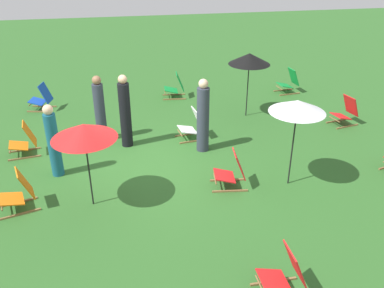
{
  "coord_description": "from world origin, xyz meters",
  "views": [
    {
      "loc": [
        8.4,
        -0.37,
        4.88
      ],
      "look_at": [
        0.0,
        1.2,
        0.5
      ],
      "focal_mm": 38.48,
      "sensor_mm": 36.0,
      "label": 1
    }
  ],
  "objects_px": {
    "umbrella_1": "(84,131)",
    "person_0": "(203,117)",
    "deckchair_9": "(42,98)",
    "umbrella_2": "(249,59)",
    "deckchair_2": "(232,171)",
    "deckchair_11": "(346,112)",
    "deckchair_6": "(289,82)",
    "person_1": "(53,142)",
    "deckchair_1": "(284,274)",
    "deckchair_8": "(176,87)",
    "deckchair_10": "(193,126)",
    "umbrella_0": "(298,106)",
    "person_2": "(100,110)",
    "deckchair_3": "(25,141)",
    "deckchair_4": "(19,193)",
    "person_3": "(125,113)"
  },
  "relations": [
    {
      "from": "umbrella_2",
      "to": "person_0",
      "type": "bearing_deg",
      "value": -42.22
    },
    {
      "from": "person_0",
      "to": "person_2",
      "type": "bearing_deg",
      "value": -83.44
    },
    {
      "from": "umbrella_1",
      "to": "deckchair_6",
      "type": "bearing_deg",
      "value": 130.46
    },
    {
      "from": "deckchair_1",
      "to": "person_1",
      "type": "bearing_deg",
      "value": -139.14
    },
    {
      "from": "deckchair_10",
      "to": "deckchair_11",
      "type": "height_order",
      "value": "same"
    },
    {
      "from": "umbrella_0",
      "to": "person_2",
      "type": "distance_m",
      "value": 5.06
    },
    {
      "from": "deckchair_4",
      "to": "deckchair_10",
      "type": "bearing_deg",
      "value": 106.04
    },
    {
      "from": "deckchair_8",
      "to": "umbrella_0",
      "type": "distance_m",
      "value": 6.11
    },
    {
      "from": "deckchair_1",
      "to": "umbrella_1",
      "type": "height_order",
      "value": "umbrella_1"
    },
    {
      "from": "deckchair_1",
      "to": "deckchair_8",
      "type": "xyz_separation_m",
      "value": [
        -8.62,
        -0.34,
        0.0
      ]
    },
    {
      "from": "deckchair_1",
      "to": "deckchair_3",
      "type": "height_order",
      "value": "same"
    },
    {
      "from": "person_0",
      "to": "person_1",
      "type": "height_order",
      "value": "person_0"
    },
    {
      "from": "deckchair_11",
      "to": "deckchair_1",
      "type": "bearing_deg",
      "value": -48.09
    },
    {
      "from": "person_0",
      "to": "deckchair_1",
      "type": "bearing_deg",
      "value": 32.2
    },
    {
      "from": "deckchair_2",
      "to": "umbrella_2",
      "type": "height_order",
      "value": "umbrella_2"
    },
    {
      "from": "deckchair_9",
      "to": "umbrella_2",
      "type": "xyz_separation_m",
      "value": [
        1.6,
        6.05,
        1.36
      ]
    },
    {
      "from": "deckchair_10",
      "to": "deckchair_6",
      "type": "bearing_deg",
      "value": 119.18
    },
    {
      "from": "umbrella_1",
      "to": "person_0",
      "type": "xyz_separation_m",
      "value": [
        -1.9,
        2.66,
        -0.73
      ]
    },
    {
      "from": "deckchair_9",
      "to": "person_2",
      "type": "height_order",
      "value": "person_2"
    },
    {
      "from": "deckchair_8",
      "to": "deckchair_4",
      "type": "bearing_deg",
      "value": -29.77
    },
    {
      "from": "person_0",
      "to": "deckchair_4",
      "type": "bearing_deg",
      "value": -36.73
    },
    {
      "from": "deckchair_2",
      "to": "deckchair_4",
      "type": "distance_m",
      "value": 4.31
    },
    {
      "from": "umbrella_1",
      "to": "deckchair_10",
      "type": "bearing_deg",
      "value": 135.52
    },
    {
      "from": "person_1",
      "to": "person_3",
      "type": "xyz_separation_m",
      "value": [
        -1.18,
        1.61,
        0.08
      ]
    },
    {
      "from": "umbrella_2",
      "to": "person_0",
      "type": "height_order",
      "value": "umbrella_2"
    },
    {
      "from": "deckchair_3",
      "to": "umbrella_0",
      "type": "distance_m",
      "value": 6.5
    },
    {
      "from": "deckchair_2",
      "to": "deckchair_10",
      "type": "relative_size",
      "value": 1.0
    },
    {
      "from": "deckchair_11",
      "to": "umbrella_2",
      "type": "xyz_separation_m",
      "value": [
        -1.11,
        -2.58,
        1.36
      ]
    },
    {
      "from": "deckchair_11",
      "to": "umbrella_0",
      "type": "height_order",
      "value": "umbrella_0"
    },
    {
      "from": "deckchair_6",
      "to": "person_1",
      "type": "bearing_deg",
      "value": -66.91
    },
    {
      "from": "deckchair_10",
      "to": "umbrella_2",
      "type": "distance_m",
      "value": 2.61
    },
    {
      "from": "deckchair_2",
      "to": "deckchair_11",
      "type": "height_order",
      "value": "same"
    },
    {
      "from": "umbrella_0",
      "to": "person_1",
      "type": "height_order",
      "value": "umbrella_0"
    },
    {
      "from": "deckchair_9",
      "to": "umbrella_0",
      "type": "xyz_separation_m",
      "value": [
        5.4,
        5.84,
        1.44
      ]
    },
    {
      "from": "person_1",
      "to": "person_2",
      "type": "height_order",
      "value": "person_2"
    },
    {
      "from": "deckchair_1",
      "to": "umbrella_0",
      "type": "distance_m",
      "value": 3.49
    },
    {
      "from": "deckchair_2",
      "to": "deckchair_6",
      "type": "xyz_separation_m",
      "value": [
        -5.36,
        3.51,
        0.0
      ]
    },
    {
      "from": "deckchair_8",
      "to": "umbrella_2",
      "type": "distance_m",
      "value": 2.99
    },
    {
      "from": "deckchair_11",
      "to": "person_2",
      "type": "bearing_deg",
      "value": -104.06
    },
    {
      "from": "deckchair_8",
      "to": "umbrella_1",
      "type": "relative_size",
      "value": 0.47
    },
    {
      "from": "deckchair_8",
      "to": "person_2",
      "type": "relative_size",
      "value": 0.47
    },
    {
      "from": "deckchair_10",
      "to": "person_1",
      "type": "xyz_separation_m",
      "value": [
        1.26,
        -3.35,
        0.46
      ]
    },
    {
      "from": "deckchair_11",
      "to": "person_3",
      "type": "bearing_deg",
      "value": -100.12
    },
    {
      "from": "deckchair_2",
      "to": "deckchair_3",
      "type": "height_order",
      "value": "same"
    },
    {
      "from": "deckchair_9",
      "to": "umbrella_2",
      "type": "bearing_deg",
      "value": 88.41
    },
    {
      "from": "deckchair_1",
      "to": "umbrella_2",
      "type": "bearing_deg",
      "value": 166.96
    },
    {
      "from": "deckchair_9",
      "to": "deckchair_2",
      "type": "bearing_deg",
      "value": 54.11
    },
    {
      "from": "deckchair_6",
      "to": "deckchair_11",
      "type": "height_order",
      "value": "same"
    },
    {
      "from": "deckchair_8",
      "to": "person_1",
      "type": "distance_m",
      "value": 5.55
    },
    {
      "from": "deckchair_11",
      "to": "umbrella_1",
      "type": "bearing_deg",
      "value": -80.8
    }
  ]
}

